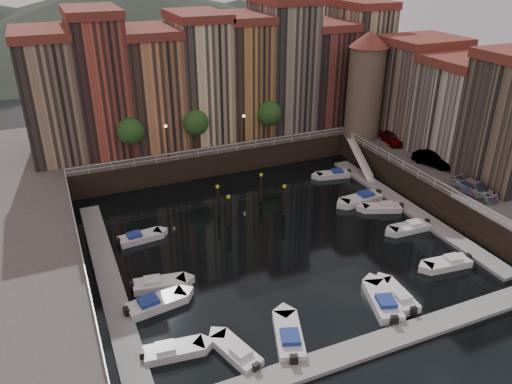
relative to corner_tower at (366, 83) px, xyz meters
name	(u,v)px	position (x,y,z in m)	size (l,w,h in m)	color
ground	(272,236)	(-20.00, -14.50, -10.19)	(200.00, 200.00, 0.00)	black
quay_far	(195,139)	(-20.00, 11.50, -8.69)	(80.00, 20.00, 3.00)	black
quay_right	(498,183)	(8.00, -16.50, -8.69)	(20.00, 36.00, 3.00)	black
dock_left	(108,277)	(-36.20, -15.50, -10.02)	(2.00, 28.00, 0.35)	gray
dock_right	(409,208)	(-3.80, -15.50, -10.02)	(2.00, 28.00, 0.35)	gray
dock_near	(371,346)	(-20.00, -31.50, -10.02)	(30.00, 2.00, 0.35)	gray
mountains	(110,20)	(-18.28, 95.50, -2.28)	(145.00, 100.00, 18.00)	#2D382D
far_terrace	(221,74)	(-16.69, 9.00, 0.76)	(48.70, 10.30, 17.50)	#94785E
right_terrace	(464,104)	(6.50, -10.70, -0.64)	(9.30, 24.30, 14.00)	#7D6C5E
corner_tower	(366,83)	(0.00, 0.00, 0.00)	(5.20, 5.20, 13.80)	#6B5B4C
promenade_trees	(201,122)	(-21.33, 3.70, -3.61)	(21.20, 3.20, 5.20)	black
street_lamps	(206,130)	(-21.00, 2.70, -4.30)	(10.36, 0.36, 4.18)	black
railings	(253,183)	(-20.00, -9.62, -6.41)	(36.08, 34.04, 0.52)	white
gangway	(360,158)	(-2.90, -4.50, -8.28)	(2.78, 8.32, 3.73)	white
mooring_pilings	(248,200)	(-20.39, -9.32, -8.54)	(6.89, 4.06, 3.78)	black
boat_left_0	(172,351)	(-33.36, -26.51, -9.84)	(4.61, 2.13, 1.04)	silver
boat_left_1	(155,304)	(-33.30, -20.91, -9.80)	(5.16, 2.54, 1.16)	silver
boat_left_2	(158,284)	(-32.46, -18.39, -9.84)	(4.75, 2.35, 1.07)	silver
boat_left_3	(139,238)	(-32.42, -10.17, -9.85)	(4.49, 2.02, 1.01)	silver
boat_right_0	(448,263)	(-7.62, -25.71, -9.84)	(4.69, 2.10, 1.06)	silver
boat_right_1	(410,227)	(-6.58, -19.15, -9.85)	(4.51, 1.75, 1.03)	silver
boat_right_2	(383,208)	(-6.54, -14.46, -9.86)	(4.44, 3.00, 1.00)	silver
boat_right_3	(362,199)	(-7.50, -11.85, -9.80)	(5.23, 2.25, 1.18)	silver
boat_right_4	(334,174)	(-6.79, -4.61, -9.86)	(4.48, 2.32, 1.00)	silver
boat_near_0	(237,352)	(-29.21, -28.43, -9.84)	(2.84, 4.62, 1.04)	silver
boat_near_1	(289,337)	(-25.18, -28.59, -9.79)	(3.42, 5.38, 1.21)	silver
boat_near_2	(383,302)	(-16.40, -27.99, -9.79)	(3.28, 5.40, 1.21)	silver
boat_near_3	(398,296)	(-14.80, -27.81, -9.84)	(2.04, 4.70, 1.06)	silver
car_a	(392,138)	(1.99, -4.23, -6.41)	(1.86, 4.62, 1.57)	gray
car_b	(434,160)	(1.78, -12.23, -6.39)	(1.69, 4.86, 1.60)	gray
car_c	(475,189)	(0.45, -20.02, -6.48)	(2.00, 4.93, 1.43)	gray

